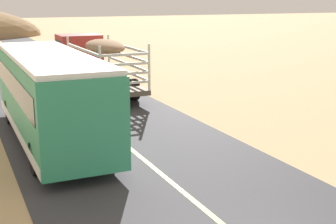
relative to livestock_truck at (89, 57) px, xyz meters
The scene contains 2 objects.
livestock_truck is the anchor object (origin of this frame).
bus 10.79m from the livestock_truck, 112.55° to the right, with size 2.54×10.00×3.21m.
Camera 1 is at (-5.34, -6.83, 5.16)m, focal length 50.85 mm.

